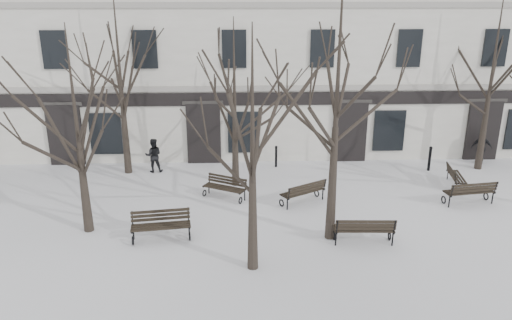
{
  "coord_description": "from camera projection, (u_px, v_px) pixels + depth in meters",
  "views": [
    {
      "loc": [
        -1.9,
        -14.95,
        7.93
      ],
      "look_at": [
        -1.21,
        3.0,
        1.78
      ],
      "focal_mm": 35.0,
      "sensor_mm": 36.0,
      "label": 1
    }
  ],
  "objects": [
    {
      "name": "bench_4",
      "position": [
        304.0,
        192.0,
        19.35
      ],
      "size": [
        1.9,
        1.51,
        0.93
      ],
      "rotation": [
        0.0,
        0.0,
        3.68
      ],
      "color": "black",
      "rests_on": "ground"
    },
    {
      "name": "pedestrian_b",
      "position": [
        155.0,
        172.0,
        22.93
      ],
      "size": [
        0.83,
        0.68,
        1.58
      ],
      "primitive_type": "imported",
      "rotation": [
        0.0,
        0.0,
        3.25
      ],
      "color": "black",
      "rests_on": "ground"
    },
    {
      "name": "bollard_b",
      "position": [
        430.0,
        158.0,
        22.88
      ],
      "size": [
        0.15,
        0.15,
        1.17
      ],
      "color": "black",
      "rests_on": "ground"
    },
    {
      "name": "building",
      "position": [
        271.0,
        36.0,
        27.24
      ],
      "size": [
        40.4,
        10.2,
        11.4
      ],
      "color": "silver",
      "rests_on": "ground"
    },
    {
      "name": "bollard_a",
      "position": [
        276.0,
        156.0,
        23.38
      ],
      "size": [
        0.13,
        0.13,
        1.04
      ],
      "color": "black",
      "rests_on": "ground"
    },
    {
      "name": "ground",
      "position": [
        295.0,
        238.0,
        16.77
      ],
      "size": [
        100.0,
        100.0,
        0.0
      ],
      "primitive_type": "plane",
      "color": "white",
      "rests_on": "ground"
    },
    {
      "name": "bench_0",
      "position": [
        161.0,
        224.0,
        16.58
      ],
      "size": [
        2.02,
        0.96,
        0.98
      ],
      "rotation": [
        0.0,
        0.0,
        0.13
      ],
      "color": "black",
      "rests_on": "ground"
    },
    {
      "name": "tree_5",
      "position": [
        234.0,
        84.0,
        20.01
      ],
      "size": [
        4.88,
        4.88,
        6.96
      ],
      "color": "black",
      "rests_on": "ground"
    },
    {
      "name": "bench_1",
      "position": [
        364.0,
        229.0,
        16.26
      ],
      "size": [
        1.98,
        0.8,
        0.98
      ],
      "rotation": [
        0.0,
        0.0,
        3.1
      ],
      "color": "black",
      "rests_on": "ground"
    },
    {
      "name": "tree_4",
      "position": [
        119.0,
        59.0,
        21.18
      ],
      "size": [
        5.78,
        5.78,
        8.25
      ],
      "color": "black",
      "rests_on": "ground"
    },
    {
      "name": "tree_1",
      "position": [
        252.0,
        124.0,
        13.58
      ],
      "size": [
        5.01,
        5.01,
        7.16
      ],
      "color": "black",
      "rests_on": "ground"
    },
    {
      "name": "pedestrian_c",
      "position": [
        479.0,
        163.0,
        24.04
      ],
      "size": [
        0.99,
        0.63,
        1.57
      ],
      "primitive_type": "imported",
      "rotation": [
        0.0,
        0.0,
        2.85
      ],
      "color": "black",
      "rests_on": "ground"
    },
    {
      "name": "bench_3",
      "position": [
        225.0,
        187.0,
        19.9
      ],
      "size": [
        1.81,
        1.37,
        0.88
      ],
      "rotation": [
        0.0,
        0.0,
        -0.5
      ],
      "color": "black",
      "rests_on": "ground"
    },
    {
      "name": "tree_2",
      "position": [
        339.0,
        67.0,
        14.99
      ],
      "size": [
        6.42,
        6.42,
        9.18
      ],
      "color": "black",
      "rests_on": "ground"
    },
    {
      "name": "bench_5",
      "position": [
        455.0,
        176.0,
        21.12
      ],
      "size": [
        0.87,
        1.71,
        0.83
      ],
      "rotation": [
        0.0,
        0.0,
        1.4
      ],
      "color": "black",
      "rests_on": "ground"
    },
    {
      "name": "bench_2",
      "position": [
        470.0,
        192.0,
        19.27
      ],
      "size": [
        2.03,
        0.99,
        0.98
      ],
      "rotation": [
        0.0,
        0.0,
        3.29
      ],
      "color": "black",
      "rests_on": "ground"
    },
    {
      "name": "tree_6",
      "position": [
        494.0,
        59.0,
        21.7
      ],
      "size": [
        5.7,
        5.7,
        8.14
      ],
      "color": "black",
      "rests_on": "ground"
    },
    {
      "name": "tree_0",
      "position": [
        75.0,
        107.0,
        15.92
      ],
      "size": [
        4.9,
        4.9,
        7.0
      ],
      "color": "black",
      "rests_on": "ground"
    }
  ]
}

